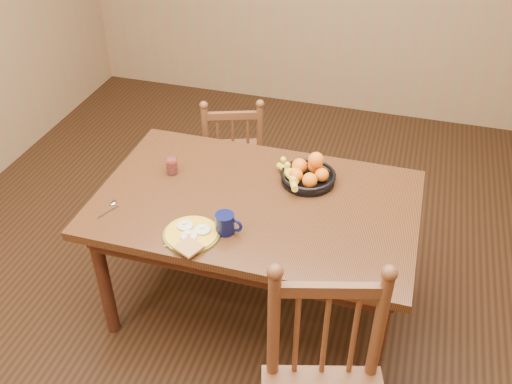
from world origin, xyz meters
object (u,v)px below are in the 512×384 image
(chair_far, at_px, (233,157))
(dining_table, at_px, (256,213))
(fruit_bowl, at_px, (307,174))
(breakfast_plate, at_px, (191,234))
(coffee_mug, at_px, (226,223))

(chair_far, bearing_deg, dining_table, 96.58)
(chair_far, xyz_separation_m, fruit_bowl, (0.60, -0.57, 0.36))
(dining_table, xyz_separation_m, breakfast_plate, (-0.21, -0.35, 0.10))
(breakfast_plate, relative_size, fruit_bowl, 0.94)
(dining_table, xyz_separation_m, fruit_bowl, (0.21, 0.23, 0.13))
(dining_table, bearing_deg, fruit_bowl, 47.59)
(coffee_mug, bearing_deg, fruit_bowl, 61.38)
(dining_table, height_order, breakfast_plate, breakfast_plate)
(dining_table, bearing_deg, coffee_mug, -103.36)
(coffee_mug, bearing_deg, breakfast_plate, -152.16)
(coffee_mug, relative_size, fruit_bowl, 0.41)
(chair_far, relative_size, breakfast_plate, 2.95)
(coffee_mug, distance_m, fruit_bowl, 0.57)
(chair_far, relative_size, coffee_mug, 6.70)
(fruit_bowl, bearing_deg, breakfast_plate, -125.84)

